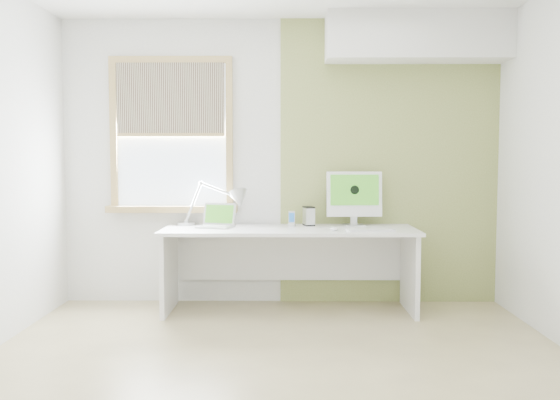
{
  "coord_description": "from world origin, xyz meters",
  "views": [
    {
      "loc": [
        0.03,
        -3.68,
        1.34
      ],
      "look_at": [
        0.0,
        1.05,
        1.0
      ],
      "focal_mm": 37.7,
      "sensor_mm": 36.0,
      "label": 1
    }
  ],
  "objects_px": {
    "desk_lamp": "(229,202)",
    "external_drive": "(309,216)",
    "laptop": "(217,221)",
    "desk": "(289,249)",
    "imac": "(354,195)"
  },
  "relations": [
    {
      "from": "desk",
      "to": "imac",
      "type": "xyz_separation_m",
      "value": [
        0.59,
        0.16,
        0.47
      ]
    },
    {
      "from": "desk_lamp",
      "to": "external_drive",
      "type": "distance_m",
      "value": 0.73
    },
    {
      "from": "desk",
      "to": "laptop",
      "type": "height_order",
      "value": "laptop"
    },
    {
      "from": "laptop",
      "to": "desk",
      "type": "bearing_deg",
      "value": -1.8
    },
    {
      "from": "desk",
      "to": "laptop",
      "type": "relative_size",
      "value": 6.26
    },
    {
      "from": "desk_lamp",
      "to": "desk",
      "type": "bearing_deg",
      "value": -17.31
    },
    {
      "from": "desk",
      "to": "laptop",
      "type": "xyz_separation_m",
      "value": [
        -0.64,
        0.02,
        0.25
      ]
    },
    {
      "from": "desk_lamp",
      "to": "external_drive",
      "type": "xyz_separation_m",
      "value": [
        0.72,
        -0.02,
        -0.12
      ]
    },
    {
      "from": "external_drive",
      "to": "imac",
      "type": "relative_size",
      "value": 0.34
    },
    {
      "from": "desk",
      "to": "imac",
      "type": "distance_m",
      "value": 0.77
    },
    {
      "from": "laptop",
      "to": "external_drive",
      "type": "xyz_separation_m",
      "value": [
        0.82,
        0.13,
        0.03
      ]
    },
    {
      "from": "laptop",
      "to": "external_drive",
      "type": "distance_m",
      "value": 0.83
    },
    {
      "from": "desk",
      "to": "desk_lamp",
      "type": "xyz_separation_m",
      "value": [
        -0.54,
        0.17,
        0.41
      ]
    },
    {
      "from": "desk",
      "to": "imac",
      "type": "bearing_deg",
      "value": 14.82
    },
    {
      "from": "imac",
      "to": "desk_lamp",
      "type": "bearing_deg",
      "value": 179.28
    }
  ]
}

